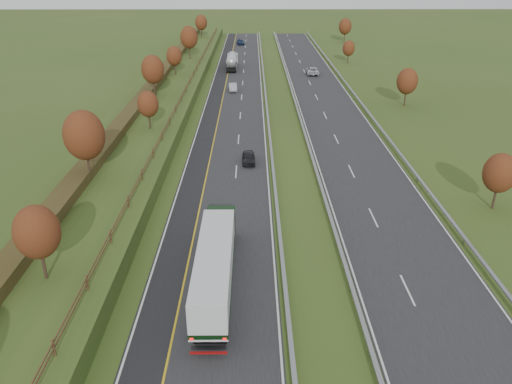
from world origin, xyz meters
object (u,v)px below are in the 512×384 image
road_tanker (232,61)px  car_dark_near (249,158)px  car_small_far (240,42)px  car_oncoming (313,71)px  car_silver_mid (233,87)px  box_lorry (216,262)px

road_tanker → car_dark_near: 60.57m
car_small_far → car_oncoming: size_ratio=0.87×
road_tanker → car_silver_mid: 22.14m
car_dark_near → car_oncoming: (14.01, 53.66, 0.11)m
road_tanker → car_silver_mid: size_ratio=2.58×
car_silver_mid → road_tanker: bearing=88.0°
box_lorry → car_oncoming: (16.37, 80.07, -1.50)m
road_tanker → car_oncoming: bearing=-20.3°
car_oncoming → box_lorry: bearing=81.1°
car_dark_near → car_silver_mid: 38.46m
road_tanker → car_small_far: bearing=88.1°
car_small_far → car_oncoming: (17.05, -43.43, 0.07)m
box_lorry → road_tanker: box_lorry is taller
road_tanker → car_small_far: (1.21, 36.69, -1.11)m
road_tanker → car_oncoming: size_ratio=1.97×
road_tanker → car_dark_near: (4.25, -60.41, -1.14)m
car_silver_mid → car_oncoming: size_ratio=0.77×
car_silver_mid → car_oncoming: car_oncoming is taller
car_silver_mid → car_oncoming: (17.31, 15.35, 0.07)m
box_lorry → car_silver_mid: box_lorry is taller
car_silver_mid → car_oncoming: 23.14m
box_lorry → road_tanker: 86.83m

